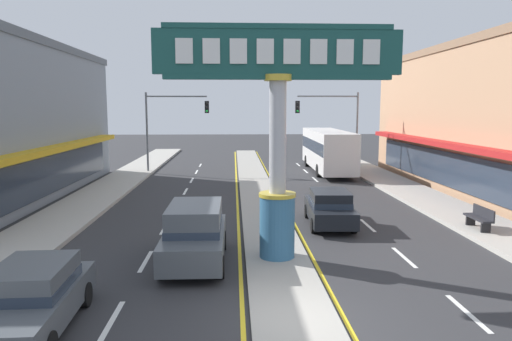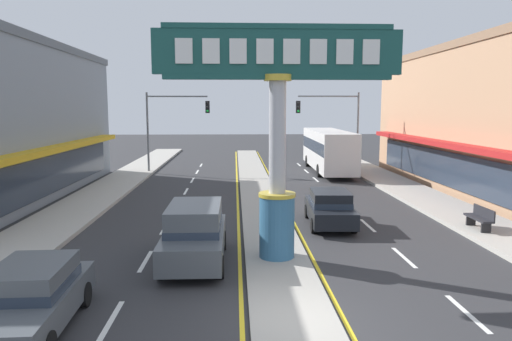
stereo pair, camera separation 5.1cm
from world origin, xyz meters
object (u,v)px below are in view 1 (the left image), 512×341
Objects in this scene: bus_near_right_lane at (327,148)px; suv_far_right_lane at (195,233)px; district_sign at (278,132)px; sedan_near_left_lane at (329,207)px; sedan_mid_left_lane at (32,298)px; street_bench at (480,217)px; traffic_light_left_side at (170,118)px; storefront_right at (506,118)px; traffic_light_right_side at (334,118)px.

suv_far_right_lane is (-8.69, -21.81, -0.88)m from bus_near_right_lane.
district_sign is 4.25m from suv_far_right_lane.
bus_near_right_lane is 2.56× the size of sedan_near_left_lane.
bus_near_right_lane reaches higher than suv_far_right_lane.
district_sign is 6.39m from sedan_near_left_lane.
suv_far_right_lane is at bearing 54.72° from sedan_mid_left_lane.
suv_far_right_lane is 7.13m from sedan_near_left_lane.
suv_far_right_lane is at bearing -164.39° from street_bench.
storefront_right is at bearing -23.29° from traffic_light_left_side.
district_sign reaches higher than sedan_mid_left_lane.
suv_far_right_lane is at bearing -113.35° from traffic_light_right_side.
street_bench is (8.51, 3.10, -3.62)m from district_sign.
district_sign is 21.69m from traffic_light_right_side.
district_sign is 22.48m from traffic_light_left_side.
district_sign is 1.80× the size of sedan_mid_left_lane.
district_sign is 4.90× the size of street_bench.
storefront_right reaches higher than bus_near_right_lane.
traffic_light_right_side reaches higher than sedan_mid_left_lane.
traffic_light_right_side is 1.43× the size of sedan_mid_left_lane.
sedan_near_left_lane is at bearing 40.94° from suv_far_right_lane.
traffic_light_right_side is (-8.54, 8.26, -0.17)m from storefront_right.
traffic_light_right_side reaches higher than sedan_near_left_lane.
traffic_light_left_side is at bearing 106.22° from district_sign.
suv_far_right_lane reaches higher than street_bench.
sedan_mid_left_lane is at bearing -132.93° from sedan_near_left_lane.
bus_near_right_lane is 7.03× the size of street_bench.
sedan_near_left_lane is (8.97, -16.95, -3.46)m from traffic_light_left_side.
storefront_right is at bearing -44.03° from traffic_light_right_side.
street_bench is at bearing 20.01° from district_sign.
storefront_right is 4.05× the size of traffic_light_right_side.
sedan_mid_left_lane is at bearing -89.38° from traffic_light_left_side.
traffic_light_right_side is (6.28, 20.76, -0.02)m from district_sign.
traffic_light_left_side reaches higher than street_bench.
traffic_light_right_side is 18.16m from street_bench.
storefront_right reaches higher than district_sign.
traffic_light_left_side is 1.43× the size of sedan_mid_left_lane.
traffic_light_right_side is at bearing -3.76° from traffic_light_left_side.
street_bench is (11.21, 3.13, -0.34)m from suv_far_right_lane.
sedan_mid_left_lane is 16.47m from street_bench.
district_sign reaches higher than street_bench.
sedan_near_left_lane and sedan_mid_left_lane have the same top height.
storefront_right is at bearing 32.95° from sedan_near_left_lane.
traffic_light_right_side is at bearing -74.38° from bus_near_right_lane.
sedan_near_left_lane reaches higher than street_bench.
storefront_right is 4.05× the size of traffic_light_left_side.
bus_near_right_lane is at bearing 65.63° from sedan_mid_left_lane.
suv_far_right_lane is (-17.52, -12.54, -3.43)m from storefront_right.
traffic_light_left_side is at bearing -179.10° from bus_near_right_lane.
sedan_mid_left_lane is (-20.82, -17.20, -3.63)m from storefront_right.
street_bench is at bearing -82.80° from traffic_light_right_side.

